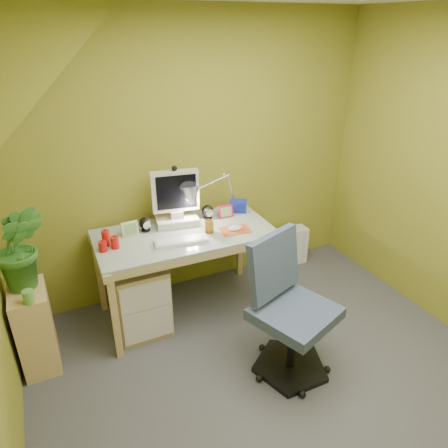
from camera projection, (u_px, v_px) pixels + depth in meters
name	position (u px, v px, depth m)	size (l,w,h in m)	color
floor	(288.00, 398.00, 2.74)	(3.20, 3.20, 0.01)	#49494D
wall_back	(194.00, 160.00, 3.52)	(3.20, 0.01, 2.40)	olive
slope_ceiling	(98.00, 140.00, 1.55)	(1.10, 3.20, 1.10)	white
desk	(186.00, 272.00, 3.44)	(1.40, 0.70, 0.75)	tan
monitor	(175.00, 193.00, 3.30)	(0.39, 0.23, 0.54)	beige
speaker_left	(145.00, 224.00, 3.27)	(0.10, 0.10, 0.12)	black
speaker_right	(208.00, 212.00, 3.48)	(0.10, 0.10, 0.12)	black
keyboard	(181.00, 241.00, 3.12)	(0.40, 0.13, 0.02)	silver
mousepad	(235.00, 230.00, 3.30)	(0.23, 0.16, 0.01)	#D15520
mouse	(235.00, 228.00, 3.30)	(0.12, 0.08, 0.04)	silver
amber_tumbler	(209.00, 227.00, 3.26)	(0.07, 0.07, 0.09)	#895C13
candle_cluster	(107.00, 240.00, 3.02)	(0.16, 0.14, 0.12)	red
photo_frame_red	(226.00, 211.00, 3.51)	(0.13, 0.02, 0.11)	#BB143B
photo_frame_blue	(238.00, 206.00, 3.59)	(0.15, 0.02, 0.13)	navy
photo_frame_green	(130.00, 229.00, 3.21)	(0.13, 0.02, 0.11)	#C4CF8E
desk_lamp	(226.00, 184.00, 3.47)	(0.52, 0.22, 0.55)	silver
side_ledge	(35.00, 329.00, 2.89)	(0.24, 0.36, 0.64)	tan
potted_plant	(20.00, 247.00, 2.67)	(0.33, 0.27, 0.61)	#316E24
green_cup	(29.00, 297.00, 2.61)	(0.07, 0.07, 0.09)	#65A344
task_chair	(295.00, 311.00, 2.76)	(0.57, 0.57, 1.03)	#3B4961
radiator	(288.00, 247.00, 4.21)	(0.39, 0.15, 0.39)	silver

